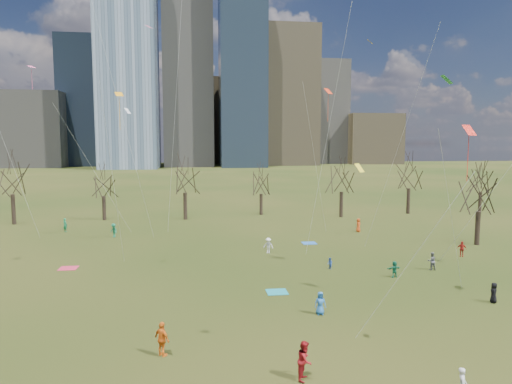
{
  "coord_description": "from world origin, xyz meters",
  "views": [
    {
      "loc": [
        -5.49,
        -28.8,
        11.37
      ],
      "look_at": [
        0.0,
        12.0,
        7.0
      ],
      "focal_mm": 32.0,
      "sensor_mm": 36.0,
      "label": 1
    }
  ],
  "objects": [
    {
      "name": "ground",
      "position": [
        0.0,
        0.0,
        0.0
      ],
      "size": [
        500.0,
        500.0,
        0.0
      ],
      "primitive_type": "plane",
      "color": "black",
      "rests_on": "ground"
    },
    {
      "name": "downtown_skyline",
      "position": [
        -2.43,
        210.64,
        39.01
      ],
      "size": [
        212.5,
        78.0,
        118.0
      ],
      "color": "slate",
      "rests_on": "ground"
    },
    {
      "name": "bare_tree_row",
      "position": [
        -0.09,
        37.22,
        6.12
      ],
      "size": [
        113.04,
        29.8,
        9.5
      ],
      "color": "black",
      "rests_on": "ground"
    },
    {
      "name": "blanket_teal",
      "position": [
        0.65,
        4.74,
        0.01
      ],
      "size": [
        1.6,
        1.5,
        0.03
      ],
      "primitive_type": "cube",
      "color": "teal",
      "rests_on": "ground"
    },
    {
      "name": "blanket_navy",
      "position": [
        7.43,
        21.31,
        0.01
      ],
      "size": [
        1.6,
        1.5,
        0.03
      ],
      "primitive_type": "cube",
      "color": "#255CAF",
      "rests_on": "ground"
    },
    {
      "name": "blanket_crimson",
      "position": [
        -17.11,
        13.92,
        0.01
      ],
      "size": [
        1.6,
        1.5,
        0.03
      ],
      "primitive_type": "cube",
      "color": "#D12949",
      "rests_on": "ground"
    },
    {
      "name": "person_0",
      "position": [
        2.69,
        -0.18,
        0.77
      ],
      "size": [
        0.78,
        0.52,
        1.55
      ],
      "primitive_type": "imported",
      "rotation": [
        0.0,
        0.0,
        6.24
      ],
      "color": "#2867AE",
      "rests_on": "ground"
    },
    {
      "name": "person_2",
      "position": [
        -0.35,
        -8.28,
        0.96
      ],
      "size": [
        1.06,
        1.16,
        1.92
      ],
      "primitive_type": "imported",
      "rotation": [
        0.0,
        0.0,
        1.11
      ],
      "color": "maroon",
      "rests_on": "ground"
    },
    {
      "name": "person_4",
      "position": [
        -7.35,
        -4.89,
        0.95
      ],
      "size": [
        1.09,
        1.13,
        1.89
      ],
      "primitive_type": "imported",
      "rotation": [
        0.0,
        0.0,
        2.31
      ],
      "color": "orange",
      "rests_on": "ground"
    },
    {
      "name": "person_5",
      "position": [
        11.31,
        7.28,
        0.7
      ],
      "size": [
        1.36,
        0.64,
        1.41
      ],
      "primitive_type": "imported",
      "rotation": [
        0.0,
        0.0,
        3.32
      ],
      "color": "#197150",
      "rests_on": "ground"
    },
    {
      "name": "person_6",
      "position": [
        15.65,
        0.36,
        0.74
      ],
      "size": [
        0.75,
        0.86,
        1.47
      ],
      "primitive_type": "imported",
      "rotation": [
        0.0,
        0.0,
        4.23
      ],
      "color": "black",
      "rests_on": "ground"
    },
    {
      "name": "person_8",
      "position": [
        6.58,
        10.44,
        0.53
      ],
      "size": [
        0.53,
        0.61,
        1.06
      ],
      "primitive_type": "imported",
      "rotation": [
        0.0,
        0.0,
        5.0
      ],
      "color": "#2850B0",
      "rests_on": "ground"
    },
    {
      "name": "person_9",
      "position": [
        2.01,
        17.29,
        0.81
      ],
      "size": [
        1.2,
        0.97,
        1.63
      ],
      "primitive_type": "imported",
      "rotation": [
        0.0,
        0.0,
        5.87
      ],
      "color": "white",
      "rests_on": "ground"
    },
    {
      "name": "person_12",
      "position": [
        15.43,
        27.12,
        0.88
      ],
      "size": [
        0.76,
        0.97,
        1.76
      ],
      "primitive_type": "imported",
      "rotation": [
        0.0,
        0.0,
        1.31
      ],
      "color": "#DF4F18",
      "rests_on": "ground"
    },
    {
      "name": "person_13",
      "position": [
        -22.26,
        32.24,
        0.89
      ],
      "size": [
        0.77,
        0.74,
        1.78
      ],
      "primitive_type": "imported",
      "rotation": [
        0.0,
        0.0,
        2.45
      ],
      "color": "#1C804E",
      "rests_on": "ground"
    },
    {
      "name": "person_14",
      "position": [
        15.62,
        8.99,
        0.82
      ],
      "size": [
        0.83,
        0.67,
        1.64
      ],
      "primitive_type": "imported",
      "rotation": [
        0.0,
        0.0,
        3.08
      ],
      "color": "slate",
      "rests_on": "ground"
    },
    {
      "name": "person_15",
      "position": [
        -15.42,
        27.86,
        0.85
      ],
      "size": [
        1.22,
        1.22,
        1.69
      ],
      "primitive_type": "imported",
      "rotation": [
        0.0,
        0.0,
        5.51
      ],
      "color": "#19724C",
      "rests_on": "ground"
    },
    {
      "name": "person_16",
      "position": [
        21.18,
        13.23,
        0.78
      ],
      "size": [
        0.98,
        0.78,
        1.56
      ],
      "primitive_type": "imported",
      "rotation": [
        0.0,
        0.0,
        5.77
      ],
      "color": "#B21E19",
      "rests_on": "ground"
    },
    {
      "name": "kites_airborne",
      "position": [
        1.9,
        12.16,
        14.02
      ],
      "size": [
        71.08,
        34.68,
        33.17
      ],
      "color": "orange",
      "rests_on": "ground"
    }
  ]
}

